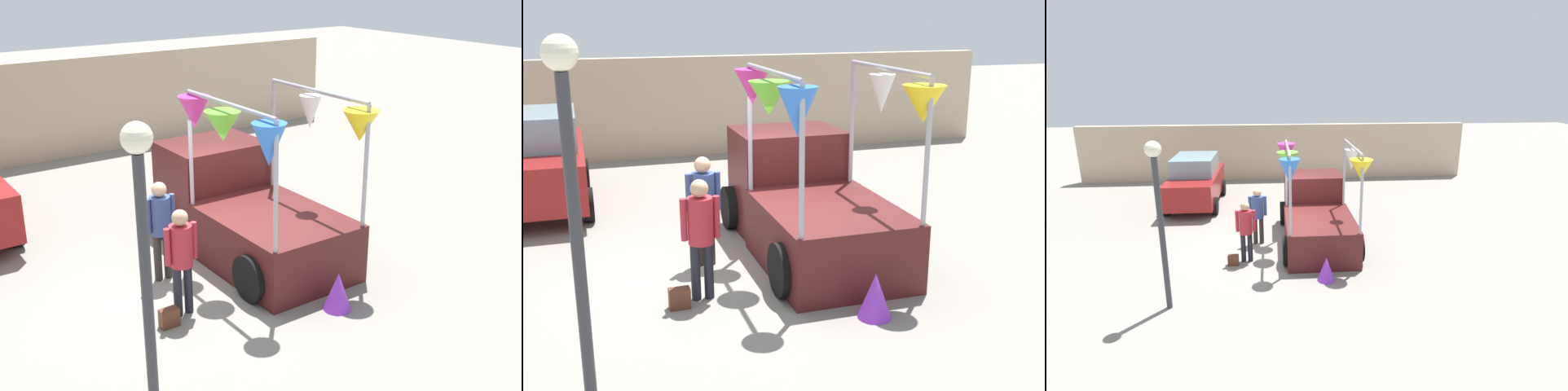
# 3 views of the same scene
# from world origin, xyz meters

# --- Properties ---
(ground_plane) EXTENTS (60.00, 60.00, 0.00)m
(ground_plane) POSITION_xyz_m (0.00, 0.00, 0.00)
(ground_plane) COLOR gray
(vendor_truck) EXTENTS (2.43, 4.07, 3.02)m
(vendor_truck) POSITION_xyz_m (1.08, 0.54, 0.88)
(vendor_truck) COLOR #4C1919
(vendor_truck) RESTS_ON ground
(parked_car) EXTENTS (1.88, 4.00, 1.88)m
(parked_car) POSITION_xyz_m (-3.12, 4.33, 0.94)
(parked_car) COLOR maroon
(parked_car) RESTS_ON ground
(person_customer) EXTENTS (0.53, 0.34, 1.68)m
(person_customer) POSITION_xyz_m (-0.92, -0.92, 1.01)
(person_customer) COLOR black
(person_customer) RESTS_ON ground
(person_vendor) EXTENTS (0.53, 0.34, 1.70)m
(person_vendor) POSITION_xyz_m (-0.65, 0.28, 1.03)
(person_vendor) COLOR #2D2823
(person_vendor) RESTS_ON ground
(handbag) EXTENTS (0.28, 0.16, 0.28)m
(handbag) POSITION_xyz_m (-1.27, -1.12, 0.14)
(handbag) COLOR #592D1E
(handbag) RESTS_ON ground
(street_lamp) EXTENTS (0.32, 0.32, 3.61)m
(street_lamp) POSITION_xyz_m (-2.47, -3.07, 2.39)
(street_lamp) COLOR #333338
(street_lamp) RESTS_ON ground
(brick_boundary_wall) EXTENTS (18.00, 0.36, 2.60)m
(brick_boundary_wall) POSITION_xyz_m (0.00, 8.16, 1.30)
(brick_boundary_wall) COLOR tan
(brick_boundary_wall) RESTS_ON ground
(folded_kite_bundle_violet) EXTENTS (0.56, 0.56, 0.60)m
(folded_kite_bundle_violet) POSITION_xyz_m (1.05, -2.16, 0.30)
(folded_kite_bundle_violet) COLOR purple
(folded_kite_bundle_violet) RESTS_ON ground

